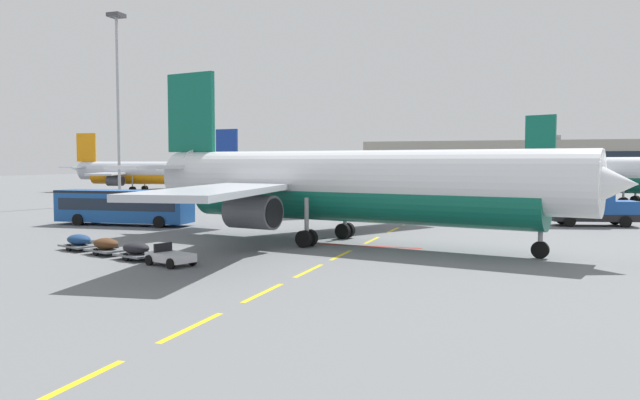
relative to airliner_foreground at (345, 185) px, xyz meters
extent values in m
cube|color=yellow|center=(1.22, -27.61, -3.95)|extent=(0.24, 4.00, 0.01)
cube|color=yellow|center=(1.22, -21.87, -3.95)|extent=(0.24, 4.00, 0.01)
cube|color=yellow|center=(1.22, -16.09, -3.95)|extent=(0.24, 4.00, 0.01)
cube|color=yellow|center=(1.22, -10.48, -3.95)|extent=(0.24, 4.00, 0.01)
cube|color=yellow|center=(1.22, -4.95, -3.95)|extent=(0.24, 4.00, 0.01)
cube|color=yellow|center=(1.22, 2.34, -3.95)|extent=(0.24, 4.00, 0.01)
cube|color=yellow|center=(1.22, 9.39, -3.95)|extent=(0.24, 4.00, 0.01)
cube|color=yellow|center=(1.22, 15.26, -3.95)|extent=(0.24, 4.00, 0.01)
cube|color=yellow|center=(1.22, 22.61, -3.95)|extent=(0.24, 4.00, 0.01)
cube|color=yellow|center=(1.22, 28.78, -3.95)|extent=(0.24, 4.00, 0.01)
cube|color=yellow|center=(1.22, 35.04, -3.95)|extent=(0.24, 4.00, 0.01)
cube|color=yellow|center=(1.22, 42.08, -3.95)|extent=(0.24, 4.00, 0.01)
cube|color=yellow|center=(1.22, 49.44, -3.95)|extent=(0.24, 4.00, 0.01)
cube|color=yellow|center=(1.22, 56.63, -3.95)|extent=(0.24, 4.00, 0.01)
cube|color=yellow|center=(1.22, 62.23, -3.95)|extent=(0.24, 4.00, 0.01)
cube|color=#B21414|center=(1.22, -0.61, -3.95)|extent=(8.00, 0.40, 0.01)
cylinder|color=white|center=(0.57, -0.12, 0.35)|extent=(30.25, 9.78, 3.80)
cylinder|color=#0F604C|center=(0.57, -0.12, -0.69)|extent=(24.70, 8.35, 3.50)
cone|color=white|center=(15.32, -3.14, 0.35)|extent=(4.18, 4.35, 3.72)
cone|color=white|center=(-14.86, 3.05, 0.83)|extent=(4.76, 4.01, 3.23)
cube|color=#192333|center=(14.29, -2.93, 1.02)|extent=(2.14, 3.11, 0.60)
cube|color=#0F604C|center=(-13.14, 2.70, 5.25)|extent=(4.38, 1.24, 6.00)
cube|color=white|center=(-13.18, 5.97, 1.11)|extent=(4.42, 6.91, 0.24)
cube|color=white|center=(-14.47, -0.30, 1.11)|extent=(4.42, 6.91, 0.24)
cube|color=#B7BCC6|center=(-1.61, 9.01, -0.12)|extent=(12.85, 17.05, 0.36)
cube|color=#B7BCC6|center=(-5.03, -7.64, -0.12)|extent=(7.03, 17.49, 0.36)
cylinder|color=#4C4F54|center=(-2.36, 6.10, -1.57)|extent=(3.56, 2.70, 2.10)
cylinder|color=black|center=(-0.79, 5.78, -1.57)|extent=(0.48, 1.77, 1.79)
cylinder|color=#4C4F54|center=(-4.57, -4.68, -1.57)|extent=(3.56, 2.70, 2.10)
cylinder|color=black|center=(-3.01, -5.00, -1.57)|extent=(0.48, 1.77, 1.79)
cylinder|color=gray|center=(12.23, -2.51, -2.12)|extent=(0.28, 0.28, 2.67)
cylinder|color=black|center=(12.23, -2.51, -3.45)|extent=(1.03, 0.47, 0.99)
cylinder|color=gray|center=(-0.86, 2.83, -2.09)|extent=(0.28, 0.28, 2.61)
cylinder|color=black|center=(-0.79, 3.17, -3.40)|extent=(1.15, 0.56, 1.10)
cylinder|color=black|center=(-0.93, 2.49, -3.40)|extent=(1.15, 0.56, 1.10)
cylinder|color=gray|center=(-1.91, -2.26, -2.09)|extent=(0.28, 0.28, 2.61)
cylinder|color=black|center=(-1.84, -1.92, -3.40)|extent=(1.15, 0.56, 1.10)
cylinder|color=black|center=(-1.98, -2.61, -3.40)|extent=(1.15, 0.56, 1.10)
cone|color=silver|center=(10.87, 52.66, 0.67)|extent=(4.97, 4.47, 3.13)
cube|color=#0F604C|center=(12.43, 52.00, 4.96)|extent=(4.06, 1.99, 5.81)
cube|color=silver|center=(13.01, 55.11, 0.95)|extent=(5.27, 6.92, 0.23)
cube|color=silver|center=(10.59, 49.41, 0.95)|extent=(5.27, 6.92, 0.23)
cube|color=#B7BCC6|center=(24.58, 55.78, -0.25)|extent=(14.52, 15.31, 0.35)
cube|color=#B7BCC6|center=(18.15, 40.63, -0.25)|extent=(5.70, 16.73, 0.35)
cylinder|color=#4C4F54|center=(23.31, 53.16, -1.65)|extent=(3.65, 3.08, 2.03)
cylinder|color=black|center=(24.74, 52.56, -1.65)|extent=(0.78, 1.64, 1.73)
cylinder|color=#4C4F54|center=(19.15, 43.36, -1.65)|extent=(3.65, 3.08, 2.03)
cylinder|color=black|center=(20.58, 42.75, -1.65)|extent=(0.78, 1.64, 1.73)
cylinder|color=gray|center=(24.11, 49.77, -2.15)|extent=(0.27, 0.27, 2.53)
cylinder|color=black|center=(24.24, 50.09, -3.42)|extent=(1.11, 0.73, 1.07)
cylinder|color=black|center=(23.98, 49.46, -3.42)|extent=(1.11, 0.73, 1.07)
cylinder|color=gray|center=(22.14, 45.14, -2.15)|extent=(0.27, 0.27, 2.53)
cylinder|color=black|center=(22.27, 45.45, -3.42)|extent=(1.11, 0.73, 1.07)
cylinder|color=black|center=(22.01, 44.83, -3.42)|extent=(1.11, 0.73, 1.07)
cylinder|color=silver|center=(-54.79, 58.08, -0.19)|extent=(26.49, 6.27, 3.32)
cylinder|color=orange|center=(-54.79, 58.08, -1.11)|extent=(21.60, 5.45, 3.05)
cone|color=silver|center=(-41.74, 59.57, -0.19)|extent=(3.40, 3.58, 3.25)
cone|color=silver|center=(-68.46, 56.53, 0.22)|extent=(3.96, 3.22, 2.82)
cube|color=#192333|center=(-42.65, 59.47, 0.39)|extent=(1.67, 2.63, 0.52)
cube|color=orange|center=(-66.94, 56.70, 4.08)|extent=(3.85, 0.75, 5.24)
cube|color=silver|center=(-67.87, 59.41, 0.47)|extent=(3.41, 5.87, 0.21)
cube|color=silver|center=(-67.23, 53.86, 0.47)|extent=(3.41, 5.87, 0.21)
cube|color=#B7BCC6|center=(-59.08, 65.07, -0.61)|extent=(7.38, 15.41, 0.31)
cube|color=#B7BCC6|center=(-57.40, 50.32, -0.61)|extent=(10.23, 15.19, 0.31)
cylinder|color=#4C4F54|center=(-58.92, 62.45, -1.88)|extent=(2.98, 2.14, 1.83)
cylinder|color=black|center=(-57.53, 62.61, -1.88)|extent=(0.28, 1.56, 1.56)
cylinder|color=#4C4F54|center=(-57.83, 52.90, -1.88)|extent=(2.98, 2.14, 1.83)
cylinder|color=black|center=(-56.44, 53.06, -1.88)|extent=(0.28, 1.56, 1.56)
cylinder|color=gray|center=(-44.47, 59.26, -2.35)|extent=(0.24, 0.24, 2.33)
cylinder|color=black|center=(-44.47, 59.26, -3.52)|extent=(0.89, 0.34, 0.86)
cylinder|color=gray|center=(-56.79, 60.14, -2.33)|extent=(0.24, 0.24, 2.28)
cylinder|color=black|center=(-56.82, 60.45, -3.47)|extent=(0.99, 0.41, 0.96)
cylinder|color=black|center=(-56.75, 59.84, -3.47)|extent=(0.99, 0.41, 0.96)
cylinder|color=gray|center=(-56.27, 55.63, -2.33)|extent=(0.24, 0.24, 2.28)
cylinder|color=black|center=(-56.31, 55.93, -3.47)|extent=(0.99, 0.41, 0.96)
cylinder|color=black|center=(-56.24, 55.33, -3.47)|extent=(0.99, 0.41, 0.96)
cylinder|color=white|center=(-18.55, 39.42, -0.41)|extent=(25.00, 6.82, 3.13)
cylinder|color=navy|center=(-18.55, 39.42, -1.27)|extent=(20.40, 5.88, 2.88)
cone|color=white|center=(-6.28, 37.56, -0.41)|extent=(3.31, 3.47, 3.07)
cone|color=white|center=(-31.38, 41.37, -0.01)|extent=(3.82, 3.15, 2.66)
cube|color=#192333|center=(-7.14, 37.69, 0.14)|extent=(1.66, 2.52, 0.49)
cube|color=navy|center=(-29.96, 41.16, 3.63)|extent=(3.63, 0.84, 4.95)
cube|color=white|center=(-30.13, 43.85, 0.22)|extent=(3.40, 5.61, 0.20)
cube|color=white|center=(-30.92, 38.63, 0.22)|extent=(3.40, 5.61, 0.20)
cube|color=#B7BCC6|center=(-20.74, 46.84, -0.80)|extent=(10.06, 14.23, 0.30)
cube|color=#B7BCC6|center=(-22.84, 32.99, -0.80)|extent=(6.48, 14.50, 0.30)
cylinder|color=#4C4F54|center=(-21.23, 44.42, -1.99)|extent=(2.87, 2.11, 1.73)
cylinder|color=black|center=(-19.93, 44.22, -1.99)|extent=(0.32, 1.47, 1.47)
cylinder|color=#4C4F54|center=(-22.59, 35.45, -1.99)|extent=(2.87, 2.11, 1.73)
cylinder|color=black|center=(-21.29, 35.25, -1.99)|extent=(0.32, 1.47, 1.47)
cylinder|color=gray|center=(-8.85, 37.95, -2.44)|extent=(0.23, 0.23, 2.20)
cylinder|color=black|center=(-8.85, 37.95, -3.54)|extent=(0.84, 0.35, 0.82)
cylinder|color=gray|center=(-19.86, 41.79, -2.42)|extent=(0.23, 0.23, 2.15)
cylinder|color=black|center=(-19.81, 42.07, -3.50)|extent=(0.94, 0.42, 0.91)
cylinder|color=black|center=(-19.90, 41.50, -3.50)|extent=(0.94, 0.42, 0.91)
cylinder|color=gray|center=(-20.50, 37.55, -2.42)|extent=(0.23, 0.23, 2.15)
cylinder|color=black|center=(-20.46, 37.84, -3.50)|extent=(0.94, 0.42, 0.91)
cylinder|color=black|center=(-20.54, 37.27, -3.50)|extent=(0.94, 0.42, 0.91)
cube|color=#194C99|center=(-21.50, 5.62, -2.30)|extent=(12.16, 3.56, 2.70)
cube|color=#192333|center=(-21.50, 5.62, -2.10)|extent=(11.21, 3.53, 1.00)
cube|color=black|center=(-21.50, 5.62, -1.07)|extent=(12.18, 3.58, 0.20)
cylinder|color=black|center=(-17.53, 7.26, -3.45)|extent=(1.02, 0.39, 1.00)
cylinder|color=black|center=(-17.33, 4.57, -3.45)|extent=(1.02, 0.39, 1.00)
cylinder|color=black|center=(-25.19, 6.70, -3.45)|extent=(1.02, 0.39, 1.00)
cylinder|color=black|center=(-24.99, 4.01, -3.45)|extent=(1.02, 0.39, 1.00)
cube|color=black|center=(-11.26, 19.21, -3.21)|extent=(6.84, 6.43, 0.60)
cube|color=silver|center=(-12.99, 20.73, -2.36)|extent=(3.31, 3.30, 1.10)
cube|color=#192333|center=(-13.85, 21.49, -2.26)|extent=(1.31, 1.48, 0.64)
cube|color=#B7BCC6|center=(-10.52, 18.56, -1.86)|extent=(5.16, 4.95, 2.10)
cylinder|color=black|center=(-13.73, 19.79, -3.47)|extent=(0.91, 0.84, 0.96)
cylinder|color=black|center=(-12.15, 21.59, -3.47)|extent=(0.91, 0.84, 0.96)
cylinder|color=black|center=(-10.37, 16.83, -3.47)|extent=(0.91, 0.84, 0.96)
cylinder|color=black|center=(-8.78, 18.63, -3.47)|extent=(0.91, 0.84, 0.96)
cube|color=black|center=(16.58, 18.08, -3.21)|extent=(7.37, 3.95, 0.60)
cube|color=#194799|center=(18.82, 18.61, -2.36)|extent=(2.85, 2.79, 1.10)
cube|color=#192333|center=(19.94, 18.88, -2.26)|extent=(0.50, 1.88, 0.64)
cube|color=#194799|center=(15.62, 17.85, -1.86)|extent=(5.19, 3.44, 2.10)
cylinder|color=black|center=(18.48, 19.77, -3.47)|extent=(1.00, 0.49, 0.96)
cylinder|color=black|center=(19.03, 17.43, -3.47)|extent=(1.00, 0.49, 0.96)
cylinder|color=black|center=(14.12, 18.73, -3.47)|extent=(1.00, 0.49, 0.96)
cylinder|color=black|center=(14.67, 16.40, -3.47)|extent=(1.00, 0.49, 0.96)
cube|color=silver|center=(-6.21, -11.36, -3.49)|extent=(2.92, 2.22, 0.44)
cube|color=black|center=(-6.82, -11.13, -3.09)|extent=(0.50, 1.09, 0.56)
cylinder|color=black|center=(-5.11, -11.02, -3.67)|extent=(0.59, 0.36, 0.56)
cylinder|color=black|center=(-5.60, -12.33, -3.67)|extent=(0.59, 0.36, 0.56)
cylinder|color=black|center=(-6.82, -10.38, -3.67)|extent=(0.59, 0.36, 0.56)
cylinder|color=black|center=(-7.30, -11.70, -3.67)|extent=(0.59, 0.36, 0.56)
cube|color=slate|center=(-9.11, -10.28, -3.67)|extent=(2.77, 2.24, 0.12)
ellipsoid|color=black|center=(-9.11, -10.28, -3.29)|extent=(2.13, 1.76, 0.64)
cylinder|color=black|center=(-8.88, -9.64, -3.73)|extent=(0.46, 0.28, 0.44)
cylinder|color=black|center=(-9.35, -10.91, -3.73)|extent=(0.46, 0.28, 0.44)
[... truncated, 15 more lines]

